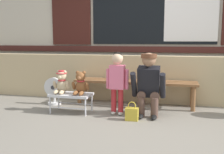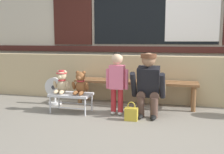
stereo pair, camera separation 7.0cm
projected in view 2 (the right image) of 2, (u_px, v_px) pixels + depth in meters
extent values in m
plane|color=gray|center=(136.00, 126.00, 3.48)|extent=(60.00, 60.00, 0.00)
cube|color=tan|center=(150.00, 79.00, 4.79)|extent=(7.67, 0.25, 0.85)
cube|color=beige|center=(154.00, 7.00, 5.10)|extent=(7.82, 0.20, 3.55)
cube|color=#471E19|center=(153.00, 49.00, 5.10)|extent=(7.20, 0.04, 0.12)
cube|color=black|center=(154.00, 7.00, 4.99)|extent=(2.40, 0.03, 1.40)
cube|color=white|center=(193.00, 6.00, 4.79)|extent=(0.97, 0.02, 1.29)
cube|color=#3D1914|center=(72.00, 10.00, 5.42)|extent=(0.84, 0.05, 1.43)
cube|color=brown|center=(134.00, 83.00, 4.36)|extent=(2.10, 0.11, 0.04)
cube|color=brown|center=(135.00, 82.00, 4.49)|extent=(2.10, 0.11, 0.04)
cube|color=brown|center=(136.00, 80.00, 4.63)|extent=(2.10, 0.11, 0.04)
cylinder|color=brown|center=(80.00, 93.00, 4.64)|extent=(0.07, 0.07, 0.40)
cylinder|color=brown|center=(85.00, 90.00, 4.91)|extent=(0.07, 0.07, 0.40)
cylinder|color=brown|center=(194.00, 99.00, 4.14)|extent=(0.07, 0.07, 0.40)
cylinder|color=brown|center=(193.00, 96.00, 4.40)|extent=(0.07, 0.07, 0.40)
cube|color=silver|center=(71.00, 95.00, 4.10)|extent=(0.64, 0.36, 0.04)
cylinder|color=silver|center=(50.00, 105.00, 4.05)|extent=(0.02, 0.02, 0.26)
cylinder|color=silver|center=(59.00, 101.00, 4.34)|extent=(0.02, 0.02, 0.26)
cylinder|color=silver|center=(85.00, 107.00, 3.90)|extent=(0.02, 0.02, 0.26)
cylinder|color=silver|center=(92.00, 103.00, 4.19)|extent=(0.02, 0.02, 0.26)
cylinder|color=silver|center=(67.00, 108.00, 3.98)|extent=(0.58, 0.02, 0.02)
cylinder|color=silver|center=(75.00, 103.00, 4.27)|extent=(0.58, 0.02, 0.02)
ellipsoid|color=#CCB289|center=(62.00, 86.00, 4.14)|extent=(0.17, 0.14, 0.22)
sphere|color=#CCB289|center=(62.00, 76.00, 4.11)|extent=(0.15, 0.15, 0.15)
sphere|color=#FFEEBB|center=(60.00, 77.00, 4.06)|extent=(0.06, 0.06, 0.06)
sphere|color=#CCB289|center=(59.00, 72.00, 4.12)|extent=(0.06, 0.06, 0.06)
ellipsoid|color=#CCB289|center=(55.00, 85.00, 4.14)|extent=(0.06, 0.11, 0.16)
ellipsoid|color=#CCB289|center=(56.00, 92.00, 4.05)|extent=(0.06, 0.15, 0.06)
sphere|color=#CCB289|center=(65.00, 72.00, 4.10)|extent=(0.06, 0.06, 0.06)
ellipsoid|color=#CCB289|center=(68.00, 85.00, 4.08)|extent=(0.06, 0.11, 0.16)
ellipsoid|color=#CCB289|center=(62.00, 92.00, 4.03)|extent=(0.06, 0.15, 0.06)
torus|color=red|center=(62.00, 80.00, 4.12)|extent=(0.13, 0.13, 0.02)
cylinder|color=red|center=(62.00, 73.00, 4.11)|extent=(0.17, 0.17, 0.01)
cylinder|color=red|center=(62.00, 72.00, 4.10)|extent=(0.10, 0.10, 0.04)
ellipsoid|color=brown|center=(81.00, 87.00, 4.06)|extent=(0.17, 0.14, 0.22)
sphere|color=brown|center=(81.00, 76.00, 4.02)|extent=(0.15, 0.15, 0.15)
sphere|color=#AE6E42|center=(79.00, 78.00, 3.97)|extent=(0.06, 0.06, 0.06)
sphere|color=brown|center=(78.00, 72.00, 4.04)|extent=(0.06, 0.06, 0.06)
ellipsoid|color=brown|center=(74.00, 86.00, 4.05)|extent=(0.06, 0.11, 0.16)
ellipsoid|color=brown|center=(75.00, 93.00, 3.97)|extent=(0.06, 0.15, 0.06)
sphere|color=brown|center=(84.00, 73.00, 4.01)|extent=(0.06, 0.06, 0.06)
ellipsoid|color=brown|center=(87.00, 86.00, 4.00)|extent=(0.06, 0.11, 0.16)
ellipsoid|color=brown|center=(81.00, 93.00, 3.95)|extent=(0.06, 0.15, 0.06)
torus|color=red|center=(81.00, 81.00, 4.04)|extent=(0.13, 0.13, 0.02)
cylinder|color=#B7282D|center=(114.00, 100.00, 3.99)|extent=(0.08, 0.08, 0.36)
ellipsoid|color=silver|center=(113.00, 113.00, 4.00)|extent=(0.07, 0.12, 0.05)
cylinder|color=#B7282D|center=(120.00, 101.00, 3.97)|extent=(0.08, 0.08, 0.36)
ellipsoid|color=silver|center=(120.00, 113.00, 3.97)|extent=(0.07, 0.12, 0.05)
cube|color=#E56B89|center=(117.00, 77.00, 3.93)|extent=(0.22, 0.15, 0.36)
cylinder|color=#E56B89|center=(108.00, 79.00, 3.97)|extent=(0.06, 0.06, 0.30)
cylinder|color=#E56B89|center=(126.00, 79.00, 3.90)|extent=(0.06, 0.06, 0.30)
sphere|color=#DBB28E|center=(117.00, 58.00, 3.89)|extent=(0.17, 0.17, 0.17)
sphere|color=black|center=(117.00, 57.00, 3.90)|extent=(0.16, 0.16, 0.16)
cylinder|color=brown|center=(140.00, 107.00, 3.86)|extent=(0.11, 0.11, 0.30)
cylinder|color=brown|center=(142.00, 94.00, 3.97)|extent=(0.13, 0.32, 0.13)
ellipsoid|color=black|center=(139.00, 116.00, 3.80)|extent=(0.09, 0.20, 0.06)
cylinder|color=brown|center=(154.00, 108.00, 3.80)|extent=(0.11, 0.11, 0.30)
cylinder|color=brown|center=(155.00, 95.00, 3.91)|extent=(0.13, 0.32, 0.13)
ellipsoid|color=black|center=(153.00, 117.00, 3.74)|extent=(0.09, 0.20, 0.06)
cube|color=black|center=(149.00, 82.00, 3.88)|extent=(0.32, 0.30, 0.47)
cylinder|color=black|center=(134.00, 85.00, 3.85)|extent=(0.08, 0.28, 0.40)
cylinder|color=black|center=(162.00, 86.00, 3.74)|extent=(0.08, 0.28, 0.40)
sphere|color=#9E7051|center=(149.00, 60.00, 3.77)|extent=(0.20, 0.20, 0.20)
cylinder|color=brown|center=(149.00, 56.00, 3.76)|extent=(0.23, 0.23, 0.06)
cube|color=brown|center=(162.00, 90.00, 3.94)|extent=(0.10, 0.22, 0.16)
cube|color=gold|center=(131.00, 114.00, 3.70)|extent=(0.18, 0.11, 0.18)
torus|color=gold|center=(131.00, 106.00, 3.68)|extent=(0.11, 0.01, 0.11)
cylinder|color=silver|center=(55.00, 103.00, 4.66)|extent=(0.24, 0.24, 0.04)
cylinder|color=silver|center=(55.00, 99.00, 4.65)|extent=(0.04, 0.04, 0.10)
cylinder|color=silver|center=(54.00, 87.00, 4.60)|extent=(0.34, 0.06, 0.34)
cylinder|color=#333338|center=(54.00, 87.00, 4.60)|extent=(0.07, 0.08, 0.07)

